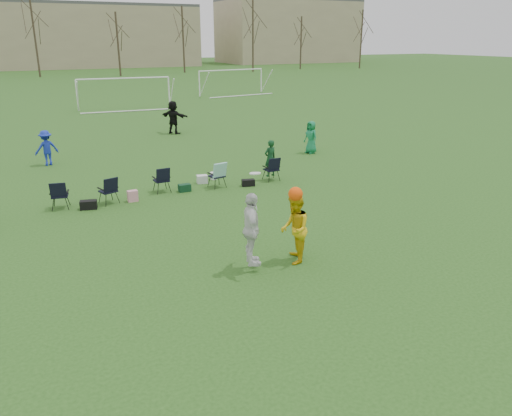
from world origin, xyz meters
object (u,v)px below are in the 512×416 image
fielder_blue (46,148)px  goal_mid (124,84)px  goal_right (231,75)px  fielder_green_far (311,137)px  fielder_black (173,117)px  center_contest (276,228)px

fielder_blue → goal_mid: goal_mid is taller
fielder_blue → goal_right: (19.24, 23.64, 1.13)m
fielder_green_far → goal_mid: goal_mid is taller
fielder_black → goal_mid: (-0.25, 12.51, 0.94)m
goal_mid → goal_right: size_ratio=1.01×
fielder_blue → goal_right: bearing=-142.9°
goal_mid → goal_right: same height
fielder_black → center_contest: 19.22m
fielder_green_far → fielder_black: fielder_black is taller
fielder_blue → fielder_black: size_ratio=0.81×
fielder_green_far → fielder_blue: bearing=-116.5°
fielder_black → goal_mid: goal_mid is taller
fielder_blue → goal_right: size_ratio=0.22×
fielder_green_far → goal_right: goal_right is taller
center_contest → goal_right: (14.88, 37.48, 0.91)m
center_contest → goal_mid: center_contest is taller
fielder_black → center_contest: (-3.13, -18.97, 0.03)m
fielder_green_far → goal_mid: 21.30m
fielder_green_far → goal_mid: size_ratio=0.22×
fielder_green_far → center_contest: bearing=-47.9°
fielder_blue → fielder_green_far: bearing=151.9°
fielder_black → center_contest: size_ratio=0.77×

